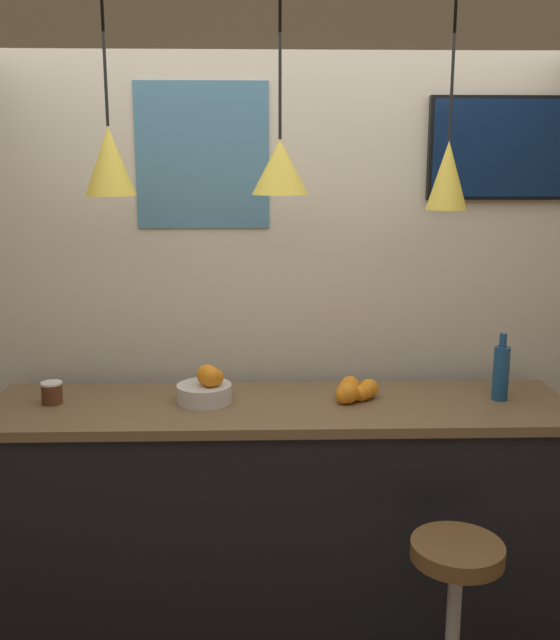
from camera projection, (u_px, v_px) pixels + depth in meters
name	position (u px, v px, depth m)	size (l,w,h in m)	color
back_wall	(277.00, 294.00, 3.24)	(8.00, 0.06, 2.90)	beige
service_counter	(280.00, 522.00, 3.03)	(2.39, 0.60, 1.07)	black
bar_stool	(454.00, 612.00, 2.48)	(0.37, 0.37, 0.76)	#B7B7BC
fruit_bowl	(206.00, 388.00, 2.92)	(0.23, 0.23, 0.16)	beige
orange_pile	(352.00, 391.00, 2.95)	(0.19, 0.19, 0.09)	orange
juice_bottle	(501.00, 372.00, 2.94)	(0.07, 0.07, 0.28)	navy
spread_jar	(52.00, 393.00, 2.91)	(0.09, 0.09, 0.09)	#562D19
pendant_lamp_left	(110.00, 160.00, 2.69)	(0.19, 0.19, 0.90)	black
pendant_lamp_middle	(280.00, 166.00, 2.72)	(0.22, 0.22, 0.89)	black
pendant_lamp_right	(448.00, 174.00, 2.74)	(0.16, 0.16, 0.95)	black
mounted_tv	(503.00, 148.00, 3.08)	(0.65, 0.04, 0.44)	black
wall_poster	(202.00, 156.00, 3.07)	(0.58, 0.01, 0.62)	teal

